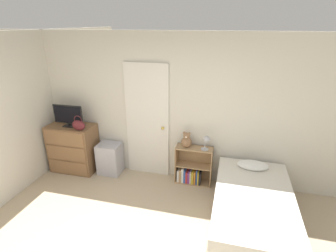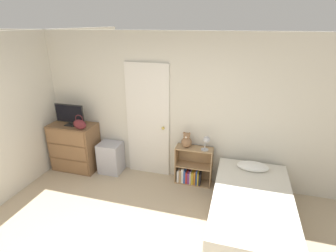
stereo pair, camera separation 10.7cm
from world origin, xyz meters
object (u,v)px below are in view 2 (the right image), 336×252
at_px(handbag, 80,124).
at_px(storage_bin, 111,158).
at_px(teddy_bear, 187,141).
at_px(bed, 251,211).
at_px(desk_lamp, 206,141).
at_px(dresser, 75,147).
at_px(tv, 70,114).
at_px(bookshelf, 192,170).

height_order(handbag, storage_bin, handbag).
distance_m(teddy_bear, bed, 1.49).
xyz_separation_m(storage_bin, teddy_bear, (1.43, 0.05, 0.51)).
bearing_deg(handbag, desk_lamp, 5.97).
relative_size(dresser, bed, 0.46).
distance_m(dresser, tv, 0.66).
bearing_deg(desk_lamp, teddy_bear, 173.34).
bearing_deg(tv, bookshelf, 3.68).
relative_size(bookshelf, teddy_bear, 2.49).
xyz_separation_m(handbag, bed, (2.96, -0.57, -0.74)).
xyz_separation_m(storage_bin, bookshelf, (1.54, 0.06, -0.04)).
relative_size(dresser, desk_lamp, 3.53).
distance_m(dresser, bed, 3.32).
bearing_deg(storage_bin, bed, -17.32).
distance_m(teddy_bear, desk_lamp, 0.34).
height_order(dresser, desk_lamp, desk_lamp).
distance_m(tv, bed, 3.42).
relative_size(bookshelf, bed, 0.35).
bearing_deg(bed, handbag, 169.03).
height_order(dresser, tv, tv).
height_order(handbag, bookshelf, handbag).
distance_m(tv, storage_bin, 1.09).
bearing_deg(desk_lamp, tv, -177.66).
xyz_separation_m(bookshelf, desk_lamp, (0.23, -0.04, 0.61)).
bearing_deg(storage_bin, handbag, -153.36).
relative_size(dresser, teddy_bear, 3.29).
height_order(storage_bin, bookshelf, bookshelf).
bearing_deg(storage_bin, tv, -173.00).
xyz_separation_m(tv, teddy_bear, (2.14, 0.14, -0.31)).
xyz_separation_m(handbag, desk_lamp, (2.20, 0.23, -0.14)).
bearing_deg(bed, bookshelf, 139.60).
relative_size(tv, teddy_bear, 2.06).
bearing_deg(tv, dresser, 92.07).
relative_size(teddy_bear, bed, 0.14).
xyz_separation_m(handbag, storage_bin, (0.43, 0.22, -0.71)).
bearing_deg(dresser, teddy_bear, 3.14).
distance_m(tv, desk_lamp, 2.49).
bearing_deg(teddy_bear, desk_lamp, -6.66).
xyz_separation_m(tv, storage_bin, (0.71, 0.09, -0.82)).
relative_size(handbag, desk_lamp, 1.06).
relative_size(storage_bin, desk_lamp, 2.26).
xyz_separation_m(handbag, bookshelf, (1.96, 0.27, -0.76)).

